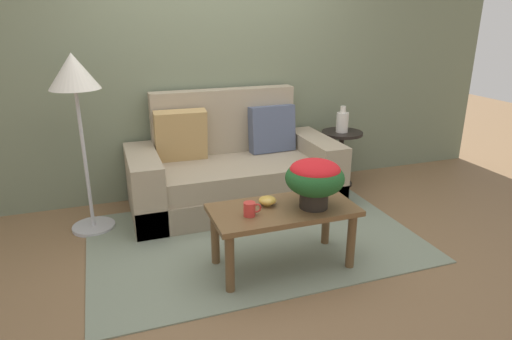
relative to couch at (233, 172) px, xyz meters
The scene contains 11 objects.
ground_plane 0.83m from the couch, 94.20° to the right, with size 14.00×14.00×0.00m, color brown.
wall_back 1.10m from the couch, 96.65° to the left, with size 6.40×0.12×2.61m, color slate.
area_rug 0.82m from the couch, 94.28° to the right, with size 2.60×1.72×0.01m, color gray.
couch is the anchor object (origin of this frame).
coffee_table 1.21m from the couch, 89.67° to the right, with size 1.03×0.50×0.47m.
side_table 1.23m from the couch, ahead, with size 0.43×0.43×0.59m.
floor_lamp 1.58m from the couch, behind, with size 0.39×0.39×1.48m.
potted_plant 1.34m from the couch, 80.64° to the right, with size 0.41×0.41×0.35m.
coffee_mug 1.30m from the couch, 101.54° to the right, with size 0.13×0.08×0.10m.
snack_bowl 1.15m from the couch, 94.22° to the right, with size 0.13×0.13×0.07m.
table_vase 1.28m from the couch, ahead, with size 0.13×0.13×0.27m.
Camera 1 is at (-1.07, -3.08, 1.75)m, focal length 31.28 mm.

